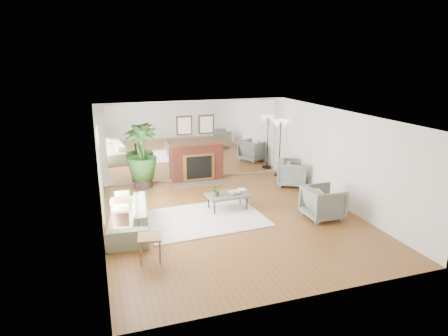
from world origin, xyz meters
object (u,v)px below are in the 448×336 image
object	(u,v)px
fireplace	(197,160)
sofa	(128,217)
floor_lamp	(281,128)
armchair_front	(323,203)
armchair_back	(292,173)
coffee_table	(228,196)
potted_ficus	(142,155)
side_table	(150,240)

from	to	relation	value
fireplace	sofa	world-z (taller)	fireplace
floor_lamp	armchair_front	bearing A→B (deg)	-99.24
sofa	armchair_front	xyz separation A→B (m)	(4.56, -0.73, 0.08)
sofa	armchair_back	size ratio (longest dim) A/B	2.53
floor_lamp	coffee_table	bearing A→B (deg)	-137.27
sofa	fireplace	bearing A→B (deg)	148.38
sofa	potted_ficus	size ratio (longest dim) A/B	1.16
side_table	floor_lamp	world-z (taller)	floor_lamp
fireplace	coffee_table	world-z (taller)	fireplace
potted_ficus	floor_lamp	xyz separation A→B (m)	(4.43, -0.14, 0.58)
sofa	side_table	bearing A→B (deg)	16.18
floor_lamp	fireplace	bearing A→B (deg)	173.77
fireplace	side_table	bearing A→B (deg)	-114.58
armchair_back	armchair_front	world-z (taller)	armchair_front
fireplace	armchair_back	distance (m)	2.96
armchair_front	coffee_table	bearing A→B (deg)	59.12
armchair_front	potted_ficus	distance (m)	5.41
coffee_table	sofa	distance (m)	2.58
coffee_table	side_table	world-z (taller)	side_table
fireplace	sofa	distance (m)	4.04
floor_lamp	sofa	bearing A→B (deg)	-150.61
potted_ficus	coffee_table	bearing A→B (deg)	-54.56
armchair_front	floor_lamp	xyz separation A→B (m)	(0.59, 3.63, 1.19)
armchair_front	side_table	distance (m)	4.35
side_table	floor_lamp	bearing A→B (deg)	42.40
sofa	armchair_front	distance (m)	4.62
coffee_table	side_table	xyz separation A→B (m)	(-2.26, -2.03, 0.04)
sofa	floor_lamp	xyz separation A→B (m)	(5.15, 2.90, 1.26)
coffee_table	armchair_front	bearing A→B (deg)	-31.10
coffee_table	side_table	size ratio (longest dim) A/B	2.13
fireplace	coffee_table	distance (m)	2.72
fireplace	coffee_table	xyz separation A→B (m)	(0.09, -2.71, -0.27)
armchair_front	potted_ficus	xyz separation A→B (m)	(-3.84, 3.77, 0.61)
coffee_table	armchair_back	xyz separation A→B (m)	(2.51, 1.32, 0.01)
armchair_front	floor_lamp	bearing A→B (deg)	-9.03
coffee_table	armchair_back	bearing A→B (deg)	27.70
fireplace	side_table	xyz separation A→B (m)	(-2.17, -4.74, -0.23)
floor_lamp	potted_ficus	bearing A→B (deg)	178.24
fireplace	armchair_back	size ratio (longest dim) A/B	2.37
armchair_back	potted_ficus	xyz separation A→B (m)	(-4.33, 1.23, 0.61)
coffee_table	armchair_back	size ratio (longest dim) A/B	1.26
coffee_table	side_table	bearing A→B (deg)	-137.98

